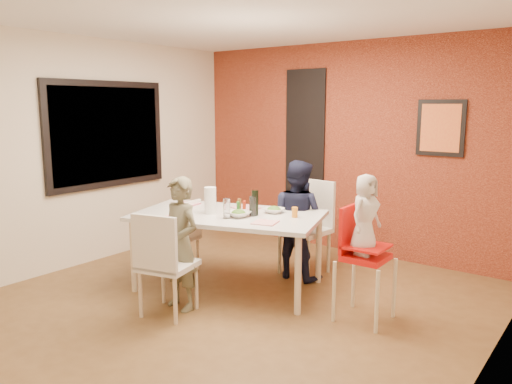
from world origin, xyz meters
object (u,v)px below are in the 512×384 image
Objects in this scene: high_chair at (361,252)px; chair_far at (310,221)px; chair_near at (163,259)px; child_near at (180,244)px; paper_towel_roll at (210,200)px; toddler at (365,215)px; wine_bottle at (255,203)px; dining_table at (228,220)px; child_far at (297,219)px; chair_left at (183,233)px.

chair_far is at bearing 49.67° from high_chair.
chair_far is at bearing -115.44° from chair_near.
paper_towel_roll is at bearing 110.36° from child_near.
wine_bottle is at bearing 99.31° from toddler.
child_far is (0.41, 0.70, -0.07)m from dining_table.
high_chair is at bearing 7.52° from paper_towel_roll.
high_chair is (1.45, 0.11, -0.11)m from dining_table.
wine_bottle is at bearing 26.84° from paper_towel_roll.
dining_table is at bearing -102.53° from chair_near.
high_chair is at bearing -0.07° from wine_bottle.
child_near is at bearing 75.64° from child_far.
wine_bottle is at bearing 88.99° from high_chair.
high_chair is 0.35m from toddler.
child_near is (-0.42, -1.65, 0.04)m from chair_far.
toddler is (1.48, 0.11, 0.24)m from dining_table.
paper_towel_roll is at bearing -92.24° from chair_near.
high_chair is at bearing -157.60° from chair_near.
child_near is 0.68m from paper_towel_roll.
child_near is at bearing 37.27° from chair_left.
wine_bottle is (-0.14, -0.85, 0.34)m from chair_far.
child_near reaches higher than high_chair.
child_far is 1.02m from paper_towel_roll.
chair_far is 4.06× the size of wine_bottle.
chair_near reaches higher than chair_left.
chair_far is 1.41m from toddler.
paper_towel_roll reaches higher than dining_table.
child_far is (-1.05, 0.60, 0.04)m from high_chair.
high_chair is at bearing 35.07° from child_near.
child_far reaches higher than chair_near.
chair_far is 0.93m from wine_bottle.
paper_towel_roll is at bearing -112.91° from chair_far.
child_near is 0.95× the size of child_far.
child_near is at bearing -99.13° from chair_far.
chair_left is at bearing 140.27° from child_near.
child_near reaches higher than dining_table.
wine_bottle is at bearing 77.45° from child_near.
chair_near is at bearing -88.86° from dining_table.
toddler is at bearing -33.61° from chair_far.
chair_left is 3.05× the size of paper_towel_roll.
dining_table is 1.50m from toddler.
high_chair is (2.16, 0.06, 0.15)m from chair_left.
dining_table is 7.75× the size of paper_towel_roll.
child_far reaches higher than paper_towel_roll.
toddler reaches higher than dining_table.
chair_left is 0.74m from paper_towel_roll.
high_chair is 1.21m from child_far.
toddler is at bearing 7.42° from paper_towel_roll.
chair_far is 3.82× the size of paper_towel_roll.
toddler reaches higher than chair_far.
paper_towel_roll is at bearing -144.59° from dining_table.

